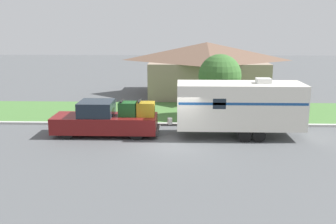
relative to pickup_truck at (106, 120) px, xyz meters
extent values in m
plane|color=#515456|center=(4.04, -1.47, -0.92)|extent=(120.00, 120.00, 0.00)
cube|color=#ADADA8|center=(4.04, 2.28, -0.85)|extent=(80.00, 0.30, 0.14)
cube|color=#477538|center=(4.04, 5.93, -0.91)|extent=(80.00, 7.00, 0.03)
cube|color=gray|center=(6.65, 13.36, 0.64)|extent=(10.14, 7.77, 3.13)
pyramid|color=brown|center=(6.65, 13.36, 3.01)|extent=(10.95, 8.39, 1.62)
cube|color=#4C3828|center=(6.65, 9.51, 0.13)|extent=(1.00, 0.06, 2.10)
cylinder|color=black|center=(-2.11, -0.85, -0.49)|extent=(0.85, 0.28, 0.85)
cylinder|color=black|center=(-2.11, 0.85, -0.49)|extent=(0.85, 0.28, 0.85)
cylinder|color=black|center=(1.83, -0.85, -0.49)|extent=(0.85, 0.28, 0.85)
cylinder|color=black|center=(1.83, 0.85, -0.49)|extent=(0.85, 0.28, 0.85)
cube|color=maroon|center=(-1.22, 0.00, -0.22)|extent=(3.69, 2.06, 0.93)
cube|color=#19232D|center=(-0.55, 0.00, 0.66)|extent=(1.92, 1.89, 0.84)
cube|color=maroon|center=(1.77, 0.00, -0.22)|extent=(2.27, 2.06, 0.93)
cube|color=#333333|center=(2.96, 0.00, -0.57)|extent=(0.12, 1.85, 0.20)
cube|color=#194C1E|center=(1.27, 0.00, 0.64)|extent=(1.05, 0.86, 0.80)
cube|color=black|center=(0.93, 0.00, 1.12)|extent=(0.10, 0.95, 0.08)
cube|color=olive|center=(2.27, 0.00, 0.64)|extent=(1.05, 0.86, 0.80)
cube|color=black|center=(1.93, 0.00, 1.12)|extent=(0.10, 0.95, 0.08)
cylinder|color=black|center=(7.80, -1.07, -0.57)|extent=(0.71, 0.22, 0.71)
cylinder|color=black|center=(7.80, 1.07, -0.57)|extent=(0.71, 0.22, 0.71)
cylinder|color=black|center=(8.58, -1.07, -0.57)|extent=(0.71, 0.22, 0.71)
cylinder|color=black|center=(8.58, 1.07, -0.57)|extent=(0.71, 0.22, 0.71)
cube|color=silver|center=(7.62, 0.00, 0.91)|extent=(7.05, 2.42, 2.51)
cube|color=navy|center=(7.62, -1.22, 1.23)|extent=(6.91, 0.01, 0.14)
cube|color=#383838|center=(3.63, 0.00, -0.29)|extent=(0.94, 0.12, 0.10)
cylinder|color=silver|center=(3.67, 0.00, -0.06)|extent=(0.28, 0.28, 0.36)
cube|color=silver|center=(8.89, 0.00, 2.31)|extent=(0.80, 0.68, 0.28)
cube|color=#19232D|center=(6.35, -1.22, 1.23)|extent=(0.70, 0.01, 0.56)
cylinder|color=brown|center=(8.70, 2.88, -0.34)|extent=(0.09, 0.09, 1.16)
cube|color=#B2B2B2|center=(8.70, 2.88, 0.34)|extent=(0.48, 0.20, 0.22)
cylinder|color=brown|center=(6.94, 4.46, -0.01)|extent=(0.24, 0.24, 1.82)
sphere|color=#38662D|center=(6.94, 4.46, 1.99)|extent=(2.91, 2.91, 2.91)
camera|label=1|loc=(4.23, -20.82, 5.35)|focal=40.00mm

